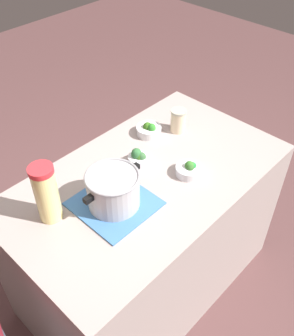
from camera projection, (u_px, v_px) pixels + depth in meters
ground_plane at (147, 279)px, 2.36m from camera, size 8.00×8.00×0.00m
counter_slab at (147, 234)px, 2.08m from camera, size 1.36×0.79×0.86m
dish_cloth at (114, 203)px, 1.66m from camera, size 0.31×0.32×0.01m
cooking_pot at (113, 189)px, 1.60m from camera, size 0.30×0.23×0.16m
lemonade_pitcher at (46, 193)px, 1.52m from camera, size 0.10×0.10×0.27m
mason_jar at (178, 120)px, 2.02m from camera, size 0.08×0.08×0.13m
broccoli_bowl_front at (189, 169)px, 1.79m from camera, size 0.12×0.12×0.07m
broccoli_bowl_center at (149, 130)px, 2.02m from camera, size 0.13×0.13×0.07m
broccoli_bowl_back at (139, 158)px, 1.84m from camera, size 0.10×0.10×0.08m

